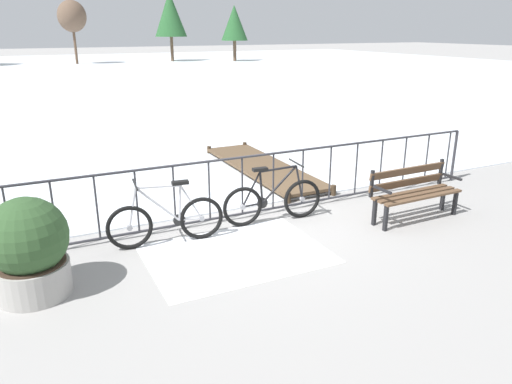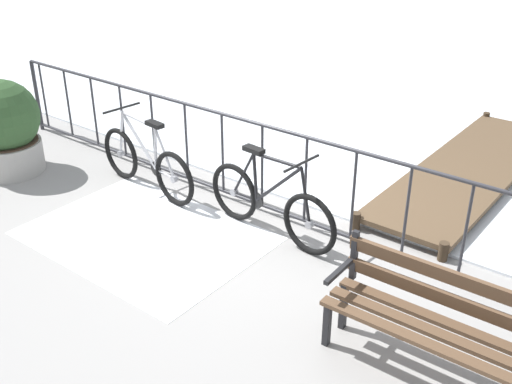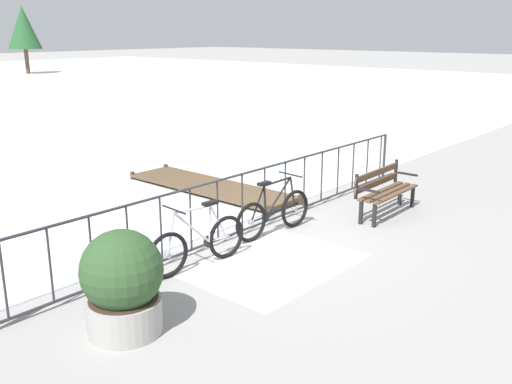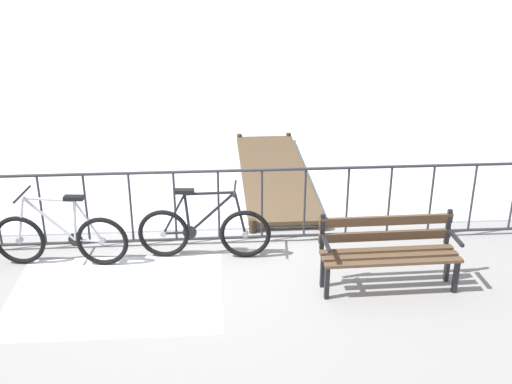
{
  "view_description": "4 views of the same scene",
  "coord_description": "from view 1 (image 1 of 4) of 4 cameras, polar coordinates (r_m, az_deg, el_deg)",
  "views": [
    {
      "loc": [
        -3.39,
        -6.85,
        3.02
      ],
      "look_at": [
        -0.21,
        -0.35,
        0.56
      ],
      "focal_mm": 33.88,
      "sensor_mm": 36.0,
      "label": 1
    },
    {
      "loc": [
        3.43,
        -4.89,
        3.39
      ],
      "look_at": [
        0.3,
        -0.86,
        0.77
      ],
      "focal_mm": 42.94,
      "sensor_mm": 36.0,
      "label": 2
    },
    {
      "loc": [
        -6.97,
        -6.06,
        3.3
      ],
      "look_at": [
        -0.74,
        -0.69,
        0.97
      ],
      "focal_mm": 40.18,
      "sensor_mm": 36.0,
      "label": 3
    },
    {
      "loc": [
        0.25,
        -7.54,
        3.88
      ],
      "look_at": [
        0.77,
        -0.24,
        0.84
      ],
      "focal_mm": 43.56,
      "sensor_mm": 36.0,
      "label": 4
    }
  ],
  "objects": [
    {
      "name": "ground_plane",
      "position": [
        8.22,
        0.23,
        -2.76
      ],
      "size": [
        160.0,
        160.0,
        0.0
      ],
      "primitive_type": "plane",
      "color": "gray"
    },
    {
      "name": "frozen_pond",
      "position": [
        35.54,
        -21.06,
        12.72
      ],
      "size": [
        80.0,
        56.0,
        0.03
      ],
      "primitive_type": "cube",
      "color": "silver",
      "rests_on": "ground"
    },
    {
      "name": "snow_patch",
      "position": [
        6.86,
        -2.34,
        -7.29
      ],
      "size": [
        2.47,
        1.78,
        0.01
      ],
      "primitive_type": "cube",
      "color": "white",
      "rests_on": "ground"
    },
    {
      "name": "railing_fence",
      "position": [
        8.03,
        0.24,
        0.96
      ],
      "size": [
        9.06,
        0.06,
        1.07
      ],
      "color": "#2D2D33",
      "rests_on": "ground"
    },
    {
      "name": "bicycle_near_railing",
      "position": [
        7.15,
        -10.52,
        -3.31
      ],
      "size": [
        1.71,
        0.52,
        0.97
      ],
      "color": "black",
      "rests_on": "ground"
    },
    {
      "name": "bicycle_second",
      "position": [
        7.83,
        2.02,
        -1.02
      ],
      "size": [
        1.71,
        0.52,
        0.97
      ],
      "color": "black",
      "rests_on": "ground"
    },
    {
      "name": "park_bench",
      "position": [
        8.35,
        18.08,
        0.37
      ],
      "size": [
        1.61,
        0.51,
        0.89
      ],
      "color": "brown",
      "rests_on": "ground"
    },
    {
      "name": "planter_with_shrub",
      "position": [
        6.21,
        -25.23,
        -6.03
      ],
      "size": [
        0.92,
        0.92,
        1.21
      ],
      "color": "#9E9B96",
      "rests_on": "ground"
    },
    {
      "name": "wooden_dock",
      "position": [
        10.67,
        0.78,
        3.02
      ],
      "size": [
        1.1,
        4.12,
        0.2
      ],
      "color": "brown",
      "rests_on": "ground"
    },
    {
      "name": "tree_west_mid",
      "position": [
        46.8,
        -20.91,
        18.8
      ],
      "size": [
        2.4,
        2.4,
        5.32
      ],
      "color": "brown",
      "rests_on": "ground"
    },
    {
      "name": "tree_centre",
      "position": [
        48.63,
        -10.11,
        19.96
      ],
      "size": [
        2.98,
        2.98,
        6.28
      ],
      "color": "brown",
      "rests_on": "ground"
    },
    {
      "name": "tree_east_mid",
      "position": [
        48.11,
        -2.57,
        19.31
      ],
      "size": [
        2.5,
        2.5,
        5.1
      ],
      "color": "brown",
      "rests_on": "ground"
    }
  ]
}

